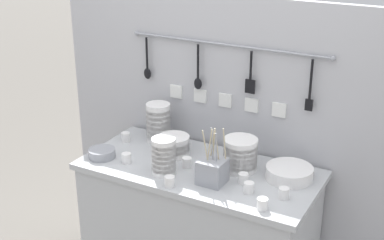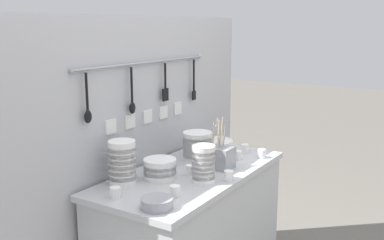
# 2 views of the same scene
# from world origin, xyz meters

# --- Properties ---
(back_wall) EXTENTS (1.96, 0.08, 1.64)m
(back_wall) POSITION_xyz_m (-0.00, 0.31, 0.82)
(back_wall) COLOR #B2B2B7
(back_wall) RESTS_ON ground
(bowl_stack_back_corner) EXTENTS (0.13, 0.13, 0.21)m
(bowl_stack_back_corner) POSITION_xyz_m (-0.34, 0.17, 0.96)
(bowl_stack_back_corner) COLOR white
(bowl_stack_back_corner) RESTS_ON counter
(bowl_stack_short_front) EXTENTS (0.11, 0.11, 0.18)m
(bowl_stack_short_front) POSITION_xyz_m (-0.11, -0.14, 0.95)
(bowl_stack_short_front) COLOR white
(bowl_stack_short_front) RESTS_ON counter
(bowl_stack_tall_left) EXTENTS (0.16, 0.16, 0.10)m
(bowl_stack_tall_left) POSITION_xyz_m (-0.18, 0.07, 0.90)
(bowl_stack_tall_left) COLOR white
(bowl_stack_tall_left) RESTS_ON counter
(bowl_stack_wide_centre) EXTENTS (0.16, 0.16, 0.16)m
(bowl_stack_wide_centre) POSITION_xyz_m (0.18, 0.08, 0.93)
(bowl_stack_wide_centre) COLOR white
(bowl_stack_wide_centre) RESTS_ON counter
(plate_stack) EXTENTS (0.22, 0.22, 0.06)m
(plate_stack) POSITION_xyz_m (0.42, 0.10, 0.88)
(plate_stack) COLOR white
(plate_stack) RESTS_ON counter
(steel_mixing_bowl) EXTENTS (0.14, 0.14, 0.04)m
(steel_mixing_bowl) POSITION_xyz_m (-0.48, -0.13, 0.88)
(steel_mixing_bowl) COLOR #93969E
(steel_mixing_bowl) RESTS_ON counter
(cutlery_caddy) EXTENTS (0.12, 0.12, 0.27)m
(cutlery_caddy) POSITION_xyz_m (0.12, -0.10, 0.91)
(cutlery_caddy) COLOR #93969E
(cutlery_caddy) RESTS_ON counter
(cup_edge_far) EXTENTS (0.05, 0.05, 0.05)m
(cup_edge_far) POSITION_xyz_m (0.46, -0.08, 0.88)
(cup_edge_far) COLOR white
(cup_edge_far) RESTS_ON counter
(cup_front_right) EXTENTS (0.05, 0.05, 0.05)m
(cup_front_right) POSITION_xyz_m (-0.03, -0.23, 0.88)
(cup_front_right) COLOR white
(cup_front_right) RESTS_ON counter
(cup_front_left) EXTENTS (0.05, 0.05, 0.05)m
(cup_front_left) POSITION_xyz_m (-0.34, -0.13, 0.88)
(cup_front_left) COLOR white
(cup_front_left) RESTS_ON counter
(cup_by_caddy) EXTENTS (0.05, 0.05, 0.05)m
(cup_by_caddy) POSITION_xyz_m (0.41, -0.21, 0.88)
(cup_by_caddy) COLOR white
(cup_by_caddy) RESTS_ON counter
(cup_back_left) EXTENTS (0.05, 0.05, 0.05)m
(cup_back_left) POSITION_xyz_m (-0.49, 0.08, 0.88)
(cup_back_left) COLOR white
(cup_back_left) RESTS_ON counter
(cup_beside_plates) EXTENTS (0.05, 0.05, 0.05)m
(cup_beside_plates) POSITION_xyz_m (0.31, -0.11, 0.88)
(cup_beside_plates) COLOR white
(cup_beside_plates) RESTS_ON counter
(cup_edge_near) EXTENTS (0.05, 0.05, 0.05)m
(cup_edge_near) POSITION_xyz_m (0.25, -0.04, 0.88)
(cup_edge_near) COLOR white
(cup_edge_near) RESTS_ON counter
(cup_mid_row) EXTENTS (0.05, 0.05, 0.05)m
(cup_mid_row) POSITION_xyz_m (-0.05, -0.03, 0.88)
(cup_mid_row) COLOR white
(cup_mid_row) RESTS_ON counter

